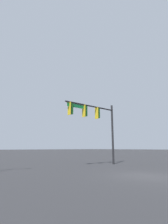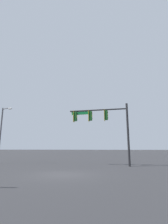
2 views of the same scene
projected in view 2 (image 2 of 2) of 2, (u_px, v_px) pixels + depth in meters
The scene contains 3 objects.
ground_plane at pixel (63, 175), 12.83m from camera, with size 400.00×400.00×0.00m, color #2D2D30.
signal_pole_near at pixel (104, 121), 20.14m from camera, with size 6.86×0.70×6.92m.
street_lamp at pixel (2, 131), 22.55m from camera, with size 1.78×0.72×7.15m.
Camera 2 is at (-4.02, 12.98, 1.91)m, focal length 28.00 mm.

